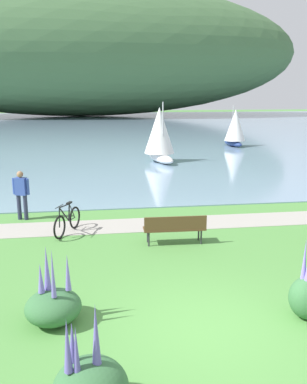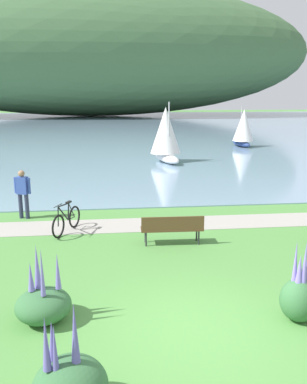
% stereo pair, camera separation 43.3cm
% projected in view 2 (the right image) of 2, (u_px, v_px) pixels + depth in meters
% --- Properties ---
extents(ground_plane, '(200.00, 200.00, 0.00)m').
position_uv_depth(ground_plane, '(196.00, 331.00, 7.63)').
color(ground_plane, '#518E42').
extents(bay_water, '(180.00, 80.00, 0.04)m').
position_uv_depth(bay_water, '(119.00, 126.00, 54.42)').
color(bay_water, '#7A99B2').
rests_on(bay_water, ground).
extents(distant_hillside, '(82.71, 28.00, 23.70)m').
position_uv_depth(distant_hillside, '(90.00, 51.00, 76.00)').
color(distant_hillside, '#42663D').
rests_on(distant_hillside, bay_water).
extents(shoreline_path, '(60.00, 1.50, 0.01)m').
position_uv_depth(shoreline_path, '(156.00, 224.00, 13.84)').
color(shoreline_path, '#A39E93').
rests_on(shoreline_path, ground).
extents(park_bench_near_camera, '(1.81, 0.53, 0.88)m').
position_uv_depth(park_bench_near_camera, '(172.00, 227.00, 11.90)').
color(park_bench_near_camera, brown).
rests_on(park_bench_near_camera, ground).
extents(bicycle_leaning_near_bench, '(0.75, 1.65, 1.01)m').
position_uv_depth(bicycle_leaning_near_bench, '(67.00, 220.00, 12.95)').
color(bicycle_leaning_near_bench, black).
rests_on(bicycle_leaning_near_bench, ground).
extents(person_at_shoreline, '(0.58, 0.33, 1.71)m').
position_uv_depth(person_at_shoreline, '(23.00, 191.00, 14.30)').
color(person_at_shoreline, '#282D47').
rests_on(person_at_shoreline, ground).
extents(echium_bush_beside_closest, '(0.72, 0.72, 1.63)m').
position_uv_depth(echium_bush_beside_closest, '(299.00, 296.00, 7.90)').
color(echium_bush_beside_closest, '#386B3D').
rests_on(echium_bush_beside_closest, ground).
extents(echium_bush_far_cluster, '(1.07, 1.07, 1.56)m').
position_uv_depth(echium_bush_far_cluster, '(43.00, 303.00, 7.92)').
color(echium_bush_far_cluster, '#386B3D').
rests_on(echium_bush_far_cluster, ground).
extents(sailboat_nearest_to_shore, '(2.28, 3.30, 3.74)m').
position_uv_depth(sailboat_nearest_to_shore, '(166.00, 134.00, 25.76)').
color(sailboat_nearest_to_shore, white).
rests_on(sailboat_nearest_to_shore, bay_water).
extents(sailboat_mid_bay, '(1.84, 2.86, 3.27)m').
position_uv_depth(sailboat_mid_bay, '(243.00, 128.00, 33.13)').
color(sailboat_mid_bay, navy).
rests_on(sailboat_mid_bay, bay_water).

